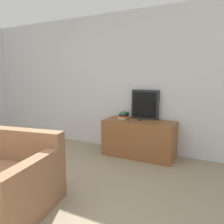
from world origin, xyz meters
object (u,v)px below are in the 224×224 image
at_px(tv_stand, 139,138).
at_px(book_stack, 124,115).
at_px(remote_on_stand, 140,119).
at_px(television, 145,105).

height_order(tv_stand, book_stack, book_stack).
bearing_deg(remote_on_stand, book_stack, -179.04).
relative_size(television, remote_on_stand, 2.95).
relative_size(tv_stand, television, 2.35).
bearing_deg(television, book_stack, -155.36).
xyz_separation_m(tv_stand, book_stack, (-0.32, 0.06, 0.38)).
height_order(book_stack, remote_on_stand, book_stack).
distance_m(television, remote_on_stand, 0.30).
bearing_deg(book_stack, tv_stand, -10.63).
bearing_deg(book_stack, television, 24.64).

